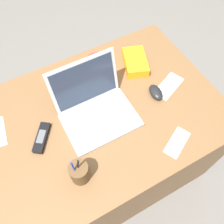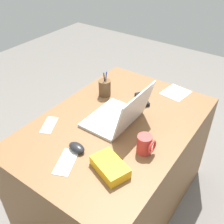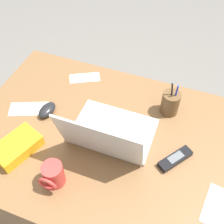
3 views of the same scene
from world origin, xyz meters
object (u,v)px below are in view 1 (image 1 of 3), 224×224
pen_holder (79,172)px  snack_bag (135,62)px  laptop (95,108)px  computer_mouse (156,92)px  cordless_phone (42,138)px  coffee_mug_white (96,64)px

pen_holder → snack_bag: bearing=38.7°
laptop → pen_holder: bearing=-128.4°
laptop → computer_mouse: laptop is taller
snack_bag → cordless_phone: bearing=-163.8°
laptop → pen_holder: 0.31m
snack_bag → pen_holder: bearing=-141.3°
laptop → coffee_mug_white: laptop is taller
laptop → pen_holder: laptop is taller
cordless_phone → snack_bag: (0.60, 0.18, 0.01)m
coffee_mug_white → cordless_phone: size_ratio=0.70×
computer_mouse → cordless_phone: size_ratio=0.68×
laptop → snack_bag: bearing=27.9°
laptop → cordless_phone: bearing=-179.5°
computer_mouse → snack_bag: snack_bag is taller
coffee_mug_white → computer_mouse: bearing=-56.4°
pen_holder → snack_bag: pen_holder is taller
computer_mouse → pen_holder: bearing=-152.2°
computer_mouse → coffee_mug_white: coffee_mug_white is taller
computer_mouse → cordless_phone: (-0.59, 0.04, -0.01)m
computer_mouse → coffee_mug_white: 0.35m
laptop → computer_mouse: (0.32, -0.04, -0.03)m
coffee_mug_white → cordless_phone: bearing=-148.4°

